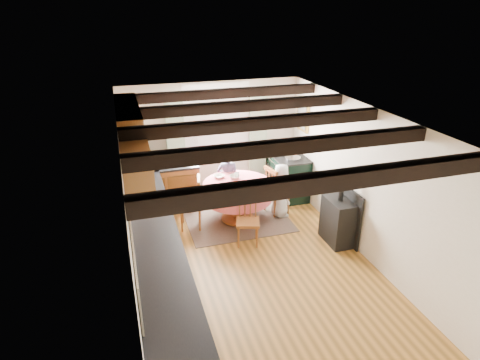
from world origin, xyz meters
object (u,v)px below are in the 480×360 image
object	(u,v)px
child_far	(228,179)
chair_left	(190,203)
dining_table	(238,202)
chair_right	(277,190)
cup	(237,175)
chair_near	(248,220)
cast_iron_stove	(339,210)
child_right	(281,191)
aga_range	(287,176)

from	to	relation	value
child_far	chair_left	bearing A→B (deg)	53.34
dining_table	chair_left	size ratio (longest dim) A/B	1.30
dining_table	child_far	distance (m)	0.64
chair_right	cup	size ratio (longest dim) A/B	10.29
chair_right	chair_near	bearing A→B (deg)	121.91
chair_near	child_far	distance (m)	1.44
cast_iron_stove	cup	distance (m)	2.01
dining_table	cast_iron_stove	xyz separation A→B (m)	(1.41, -1.21, 0.23)
dining_table	cast_iron_stove	world-z (taller)	cast_iron_stove
dining_table	cup	world-z (taller)	cup
chair_left	chair_right	distance (m)	1.70
child_right	dining_table	bearing A→B (deg)	84.94
dining_table	child_right	bearing A→B (deg)	-3.62
chair_left	child_right	distance (m)	1.72
chair_right	child_right	distance (m)	0.14
dining_table	cast_iron_stove	bearing A→B (deg)	-40.74
dining_table	aga_range	size ratio (longest dim) A/B	1.27
chair_near	cup	distance (m)	1.16
cast_iron_stove	cup	xyz separation A→B (m)	(-1.34, 1.49, 0.19)
dining_table	cast_iron_stove	size ratio (longest dim) A/B	1.03
chair_near	child_right	distance (m)	1.19
child_far	chair_near	bearing A→B (deg)	106.34
dining_table	chair_near	bearing A→B (deg)	-94.61
cup	cast_iron_stove	bearing A→B (deg)	-48.10
child_far	cup	xyz separation A→B (m)	(0.09, -0.34, 0.22)
chair_near	cast_iron_stove	world-z (taller)	cast_iron_stove
aga_range	cup	size ratio (longest dim) A/B	10.74
chair_left	child_far	size ratio (longest dim) A/B	0.83
cast_iron_stove	dining_table	bearing A→B (deg)	139.26
chair_right	cup	xyz separation A→B (m)	(-0.75, 0.19, 0.33)
aga_range	child_far	world-z (taller)	child_far
chair_left	child_right	xyz separation A→B (m)	(1.72, -0.06, 0.04)
cup	chair_right	bearing A→B (deg)	-14.40
chair_near	child_right	bearing A→B (deg)	57.44
dining_table	cup	xyz separation A→B (m)	(0.07, 0.27, 0.43)
aga_range	chair_right	bearing A→B (deg)	-127.03
chair_left	cast_iron_stove	world-z (taller)	cast_iron_stove
chair_near	cup	size ratio (longest dim) A/B	9.55
chair_right	cast_iron_stove	bearing A→B (deg)	-169.27
chair_left	child_far	bearing A→B (deg)	136.59
chair_right	child_right	bearing A→B (deg)	173.04
chair_near	aga_range	xyz separation A→B (m)	(1.37, 1.54, 0.02)
aga_range	child_far	distance (m)	1.32
chair_right	child_far	size ratio (longest dim) A/B	0.82
chair_near	aga_range	world-z (taller)	aga_range
chair_near	cup	xyz separation A→B (m)	(0.14, 1.10, 0.36)
dining_table	cup	size ratio (longest dim) A/B	13.59
chair_near	child_far	bearing A→B (deg)	104.81
chair_near	aga_range	bearing A→B (deg)	65.41
dining_table	aga_range	world-z (taller)	aga_range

